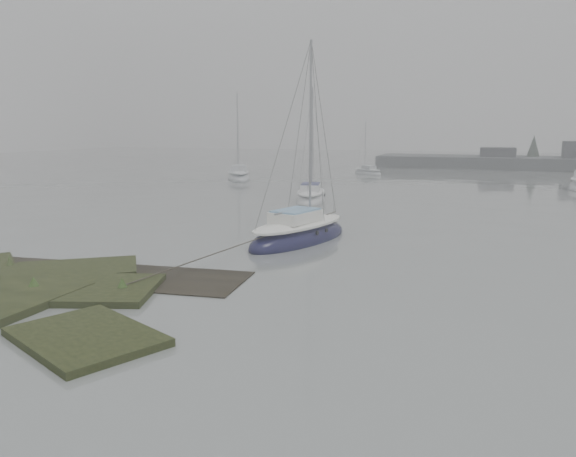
% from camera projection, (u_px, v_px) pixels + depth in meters
% --- Properties ---
extents(ground, '(160.00, 160.00, 0.00)m').
position_uv_depth(ground, '(357.00, 194.00, 41.32)').
color(ground, slate).
rests_on(ground, ground).
extents(sailboat_main, '(3.80, 6.78, 9.10)m').
position_uv_depth(sailboat_main, '(299.00, 235.00, 24.07)').
color(sailboat_main, black).
rests_on(sailboat_main, ground).
extents(sailboat_white, '(3.07, 5.94, 8.00)m').
position_uv_depth(sailboat_white, '(311.00, 198.00, 36.97)').
color(sailboat_white, silver).
rests_on(sailboat_white, ground).
extents(sailboat_far_a, '(4.63, 6.43, 8.73)m').
position_uv_depth(sailboat_far_a, '(239.00, 177.00, 52.78)').
color(sailboat_far_a, '#AAAEB5').
rests_on(sailboat_far_a, ground).
extents(sailboat_far_c, '(4.07, 3.92, 6.00)m').
position_uv_depth(sailboat_far_c, '(368.00, 173.00, 58.59)').
color(sailboat_far_c, silver).
rests_on(sailboat_far_c, ground).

